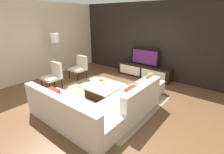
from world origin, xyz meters
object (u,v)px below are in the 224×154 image
Objects in this scene: sectional_couch at (97,108)px; coffee_table at (103,91)px; television at (145,57)px; accent_chair_near at (54,74)px; ottoman at (150,88)px; decorative_ball at (150,77)px; accent_chair_far at (79,66)px; floor_lamp at (55,41)px; media_console at (144,71)px; fruit_bowl at (101,81)px.

sectional_couch is 1.13m from coffee_table.
television is 0.47× the size of sectional_couch.
ottoman is at bearing 26.78° from accent_chair_near.
sectional_couch is at bearing -80.96° from television.
decorative_ball reaches higher than ottoman.
television is 3.33m from sectional_couch.
accent_chair_far is at bearing 89.46° from accent_chair_near.
ottoman is at bearing 14.96° from floor_lamp.
sectional_couch is 2.06m from decorative_ball.
television is 2.53m from accent_chair_far.
media_console is 3.28m from sectional_couch.
sectional_couch is at bearing -19.65° from floor_lamp.
fruit_bowl is (-0.28, -2.20, 0.18)m from media_console.
media_console is 2.17× the size of coffee_table.
floor_lamp is 3.76m from ottoman.
coffee_table is at bearing -132.53° from decorative_ball.
accent_chair_far is at bearing -171.57° from ottoman.
coffee_table is 1.48m from decorative_ball.
accent_chair_near reaches higher than decorative_ball.
accent_chair_near is at bearing -87.88° from accent_chair_far.
accent_chair_far reaches higher than fruit_bowl.
decorative_ball reaches higher than fruit_bowl.
accent_chair_near is at bearing -149.75° from ottoman.
accent_chair_near reaches higher than coffee_table.
fruit_bowl reaches higher than coffee_table.
ottoman is at bearing -54.61° from media_console.
ottoman is (0.36, 2.01, -0.08)m from sectional_couch.
television is at bearing 40.14° from accent_chair_far.
accent_chair_far is (-0.06, 1.17, 0.00)m from accent_chair_near.
floor_lamp is 3.66m from decorative_ball.
decorative_ball is at bearing 7.61° from accent_chair_far.
decorative_ball is (1.15, 0.96, 0.11)m from fruit_bowl.
fruit_bowl is (-0.79, 1.04, 0.16)m from sectional_couch.
fruit_bowl is at bearing 127.21° from sectional_couch.
accent_chair_near is 1.17m from accent_chair_far.
floor_lamp is at bearing -139.86° from television.
coffee_table is 3.61× the size of fruit_bowl.
floor_lamp is (-2.55, -2.15, 1.20)m from media_console.
accent_chair_near is at bearing -158.38° from fruit_bowl.
coffee_table is 3.54× the size of decorative_ball.
television is 1.12× the size of coffee_table.
accent_chair_far is (-1.89, -1.64, 0.24)m from media_console.
fruit_bowl is at bearing -97.21° from television.
decorative_ball is (2.71, 1.58, 0.06)m from accent_chair_near.
accent_chair_near is at bearing 169.67° from sectional_couch.
media_console is 1.28× the size of floor_lamp.
floor_lamp is at bearing -143.17° from accent_chair_far.
media_console is 3.13× the size of ottoman.
accent_chair_far is (-1.89, -1.64, -0.32)m from television.
floor_lamp is at bearing -165.04° from ottoman.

